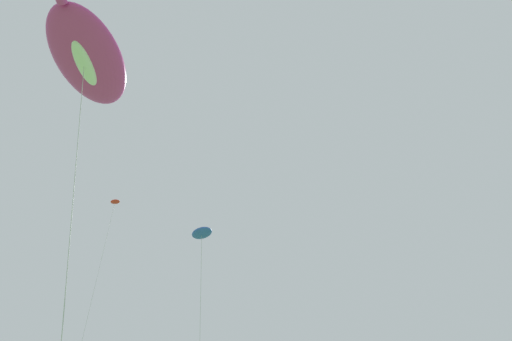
{
  "coord_description": "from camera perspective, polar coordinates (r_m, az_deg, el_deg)",
  "views": [
    {
      "loc": [
        -7.14,
        3.02,
        1.81
      ],
      "look_at": [
        -0.14,
        7.81,
        9.73
      ],
      "focal_mm": 26.59,
      "sensor_mm": 36.0,
      "label": 1
    }
  ],
  "objects": [
    {
      "name": "small_kite_triangle_green",
      "position": [
        32.14,
        -20.65,
        -5.42
      ],
      "size": [
        0.73,
        2.71,
        20.9
      ],
      "rotation": [
        0.0,
        0.0,
        1.93
      ],
      "color": "red",
      "rests_on": "ground"
    },
    {
      "name": "big_show_kite",
      "position": [
        18.79,
        -24.37,
        16.11
      ],
      "size": [
        11.79,
        7.67,
        17.44
      ],
      "rotation": [
        0.0,
        0.0,
        0.54
      ],
      "color": "#CC3899",
      "rests_on": "ground"
    },
    {
      "name": "small_kite_box_yellow",
      "position": [
        20.43,
        -8.16,
        -9.48
      ],
      "size": [
        1.87,
        1.28,
        13.25
      ],
      "rotation": [
        0.0,
        0.0,
        1.54
      ],
      "color": "blue",
      "rests_on": "ground"
    }
  ]
}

